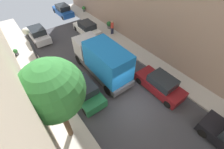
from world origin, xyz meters
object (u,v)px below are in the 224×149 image
parked_car_right_2 (160,84)px  pedestrian (112,27)px  potted_plant_0 (109,25)px  potted_plant_1 (16,52)px  potted_plant_3 (84,9)px  parked_car_right_4 (63,11)px  parked_car_right_3 (87,29)px  lamp_post (34,51)px  delivery_truck (102,60)px  street_tree_0 (53,91)px  parked_car_left_3 (38,34)px  parked_car_left_2 (83,90)px

parked_car_right_2 → pedestrian: (2.41, 9.76, 0.35)m
potted_plant_0 → potted_plant_1: 11.45m
potted_plant_3 → parked_car_right_4: bearing=160.9°
parked_car_right_3 → pedestrian: size_ratio=2.44×
parked_car_right_4 → lamp_post: bearing=-120.0°
delivery_truck → street_tree_0: 6.81m
parked_car_left_3 → potted_plant_1: size_ratio=5.79×
parked_car_left_2 → parked_car_right_2: same height
parked_car_right_3 → pedestrian: 3.23m
parked_car_left_2 → pedestrian: (7.81, 6.45, 0.35)m
parked_car_right_4 → lamp_post: lamp_post is taller
pedestrian → potted_plant_0: 1.52m
parked_car_right_2 → parked_car_right_3: size_ratio=1.00×
parked_car_left_2 → lamp_post: (-1.90, 3.07, 2.93)m
pedestrian → lamp_post: lamp_post is taller
potted_plant_3 → potted_plant_0: bearing=-90.7°
parked_car_left_2 → street_tree_0: 5.17m
parked_car_right_2 → lamp_post: lamp_post is taller
parked_car_left_2 → pedestrian: pedestrian is taller
parked_car_right_2 → parked_car_right_3: bearing=90.0°
parked_car_right_4 → potted_plant_1: size_ratio=5.79×
parked_car_right_3 → street_tree_0: bearing=-125.5°
parked_car_right_3 → potted_plant_1: parked_car_right_3 is taller
delivery_truck → street_tree_0: size_ratio=1.07×
parked_car_right_4 → pedestrian: pedestrian is taller
parked_car_right_3 → parked_car_right_4: bearing=90.0°
parked_car_left_2 → potted_plant_3: size_ratio=5.07×
parked_car_right_4 → potted_plant_0: bearing=-69.7°
parked_car_left_2 → potted_plant_3: 16.93m
parked_car_right_4 → potted_plant_3: 3.19m
parked_car_left_2 → parked_car_left_3: (0.00, 10.98, 0.00)m
parked_car_right_4 → pedestrian: (2.41, -9.29, 0.35)m
potted_plant_1 → parked_car_left_3: bearing=31.6°
parked_car_right_3 → potted_plant_0: (2.93, -0.74, -0.04)m
parked_car_left_3 → street_tree_0: (-2.38, -13.30, 3.97)m
parked_car_right_3 → parked_car_right_4: size_ratio=1.00×
parked_car_left_3 → lamp_post: size_ratio=0.79×
parked_car_left_2 → potted_plant_0: size_ratio=4.42×
parked_car_right_3 → parked_car_left_3: bearing=155.9°
parked_car_left_2 → potted_plant_0: (8.33, 7.82, -0.04)m
parked_car_right_2 → parked_car_right_4: size_ratio=1.00×
parked_car_right_2 → potted_plant_3: bearing=80.5°
parked_car_left_2 → delivery_truck: delivery_truck is taller
parked_car_right_3 → potted_plant_1: bearing=176.3°
potted_plant_0 → potted_plant_3: (0.08, 6.87, -0.05)m
parked_car_right_4 → parked_car_right_3: bearing=-90.0°
potted_plant_1 → lamp_post: (1.14, -6.04, 3.12)m
parked_car_left_2 → parked_car_right_2: (5.40, -3.32, 0.00)m
potted_plant_3 → lamp_post: (-10.31, -11.62, 3.02)m
parked_car_right_4 → pedestrian: size_ratio=2.44×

